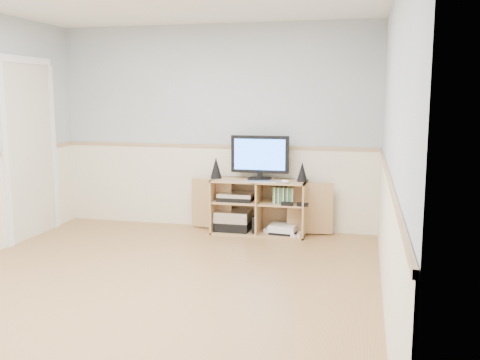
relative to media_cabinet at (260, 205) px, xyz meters
name	(u,v)px	position (x,y,z in m)	size (l,w,h in m)	color
room	(143,146)	(-0.65, -1.94, 0.88)	(4.04, 4.54, 2.54)	tan
media_cabinet	(260,205)	(0.00, 0.00, 0.00)	(1.75, 0.42, 0.65)	tan
monitor	(260,156)	(0.00, 0.00, 0.60)	(0.69, 0.18, 0.52)	black
speaker_left	(216,168)	(-0.53, -0.03, 0.45)	(0.14, 0.14, 0.26)	black
speaker_right	(302,172)	(0.51, -0.03, 0.43)	(0.12, 0.12, 0.23)	black
keyboard	(262,182)	(0.07, -0.19, 0.32)	(0.32, 0.13, 0.01)	white
mouse	(285,181)	(0.33, -0.19, 0.34)	(0.10, 0.06, 0.04)	white
av_components	(234,214)	(-0.30, -0.05, -0.11)	(0.51, 0.31, 0.47)	black
game_consoles	(282,229)	(0.29, -0.06, -0.26)	(0.46, 0.30, 0.11)	white
game_cases	(284,195)	(0.30, -0.07, 0.15)	(0.24, 0.14, 0.19)	#3F8C3F
wall_outlet	(296,183)	(0.41, 0.17, 0.27)	(0.12, 0.03, 0.12)	white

